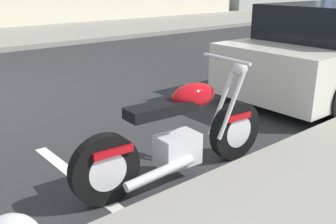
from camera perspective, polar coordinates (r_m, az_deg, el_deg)
The scene contains 3 objects.
sidewalk_far_curb at distance 18.87m, azimuth 5.92°, elevation 13.43°, with size 120.00×5.00×0.14m, color gray.
parking_stall_stripe at distance 3.70m, azimuth -11.80°, elevation -10.68°, with size 0.12×2.20×0.01m, color silver.
parked_motorcycle at distance 3.61m, azimuth 1.78°, elevation -3.62°, with size 2.15×0.62×1.11m.
Camera 1 is at (-1.45, -6.46, 1.80)m, focal length 41.16 mm.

